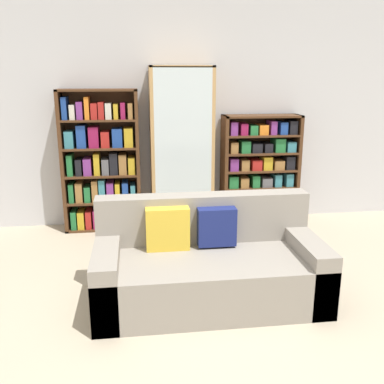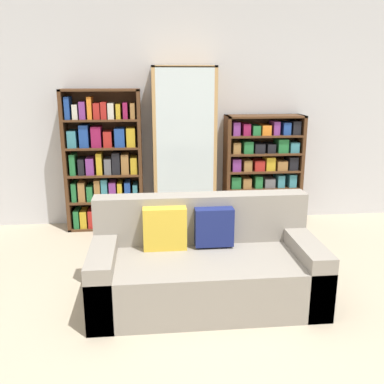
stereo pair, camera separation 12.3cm
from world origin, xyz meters
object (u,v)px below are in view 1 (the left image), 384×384
Objects in this scene: display_cabinet at (182,149)px; wine_bottle at (255,241)px; bookshelf_left at (101,164)px; bookshelf_right at (260,170)px; couch at (208,266)px.

wine_bottle is (0.65, -1.03, -0.81)m from display_cabinet.
bookshelf_right is at bearing 0.01° from bookshelf_left.
wine_bottle is (0.64, 0.81, -0.13)m from couch.
bookshelf_right is at bearing 0.95° from display_cabinet.
couch is at bearing -89.59° from display_cabinet.
couch is at bearing -128.29° from wine_bottle.
couch is 1.10× the size of bookshelf_left.
display_cabinet is 1.46m from wine_bottle.
bookshelf_left is at bearing -179.99° from bookshelf_right.
display_cabinet is 1.03m from bookshelf_right.
bookshelf_right is at bearing 62.36° from couch.
display_cabinet reaches higher than wine_bottle.
bookshelf_right is at bearing 72.33° from wine_bottle.
bookshelf_left reaches higher than wine_bottle.
display_cabinet reaches higher than bookshelf_left.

